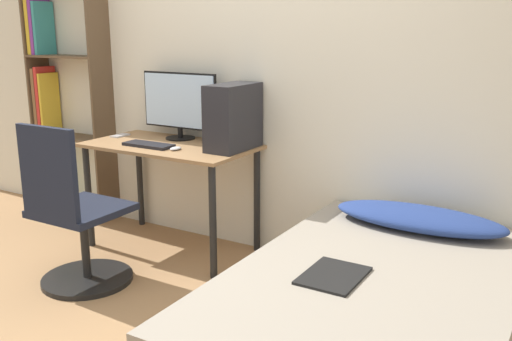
% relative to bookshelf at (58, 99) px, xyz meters
% --- Properties ---
extents(ground_plane, '(14.00, 14.00, 0.00)m').
position_rel_bookshelf_xyz_m(ground_plane, '(1.80, -1.28, -0.92)').
color(ground_plane, '#9E754C').
extents(wall_back, '(8.00, 0.05, 2.50)m').
position_rel_bookshelf_xyz_m(wall_back, '(1.80, 0.14, 0.33)').
color(wall_back, silver).
rests_on(wall_back, ground_plane).
extents(desk, '(1.13, 0.61, 0.73)m').
position_rel_bookshelf_xyz_m(desk, '(1.28, -0.20, -0.30)').
color(desk, '#997047').
rests_on(desk, ground_plane).
extents(bookshelf, '(0.72, 0.22, 1.90)m').
position_rel_bookshelf_xyz_m(bookshelf, '(0.00, 0.00, 0.00)').
color(bookshelf, brown).
rests_on(bookshelf, ground_plane).
extents(office_chair, '(0.53, 0.53, 0.97)m').
position_rel_bookshelf_xyz_m(office_chair, '(1.18, -0.94, -0.55)').
color(office_chair, black).
rests_on(office_chair, ground_plane).
extents(bed, '(1.20, 1.89, 0.43)m').
position_rel_bookshelf_xyz_m(bed, '(2.93, -0.83, -0.71)').
color(bed, '#4C3D2D').
rests_on(bed, ground_plane).
extents(pillow, '(0.91, 0.36, 0.11)m').
position_rel_bookshelf_xyz_m(pillow, '(2.93, -0.15, -0.43)').
color(pillow, navy).
rests_on(pillow, bed).
extents(magazine, '(0.24, 0.32, 0.01)m').
position_rel_bookshelf_xyz_m(magazine, '(2.79, -0.95, -0.48)').
color(magazine, black).
rests_on(magazine, bed).
extents(monitor, '(0.61, 0.20, 0.46)m').
position_rel_bookshelf_xyz_m(monitor, '(1.22, -0.00, 0.05)').
color(monitor, black).
rests_on(monitor, desk).
extents(keyboard, '(0.34, 0.13, 0.02)m').
position_rel_bookshelf_xyz_m(keyboard, '(1.21, -0.32, -0.18)').
color(keyboard, black).
rests_on(keyboard, desk).
extents(pc_tower, '(0.20, 0.40, 0.41)m').
position_rel_bookshelf_xyz_m(pc_tower, '(1.73, -0.11, 0.01)').
color(pc_tower, '#232328').
rests_on(pc_tower, desk).
extents(mouse, '(0.06, 0.09, 0.02)m').
position_rel_bookshelf_xyz_m(mouse, '(1.43, -0.32, -0.18)').
color(mouse, silver).
rests_on(mouse, desk).
extents(phone, '(0.07, 0.14, 0.01)m').
position_rel_bookshelf_xyz_m(phone, '(0.80, -0.15, -0.19)').
color(phone, '#B7B7BC').
rests_on(phone, desk).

